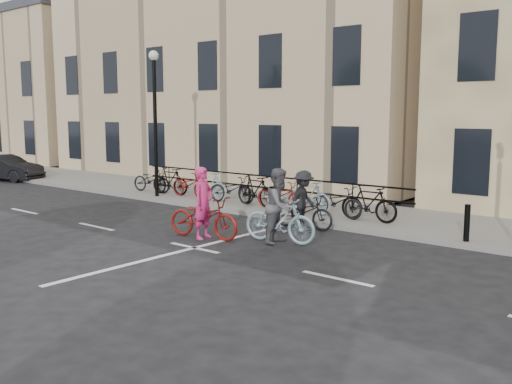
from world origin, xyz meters
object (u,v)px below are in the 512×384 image
Objects in this scene: cyclist_pink at (204,214)px; cyclist_grey at (280,213)px; parked_car at (5,168)px; cyclist_dark at (303,206)px; lamp_post at (155,105)px.

cyclist_grey is at bearing -74.53° from cyclist_pink.
cyclist_dark is at bearing -110.71° from parked_car.
lamp_post is 10.66m from parked_car.
lamp_post reaches higher than cyclist_grey.
lamp_post is at bearing 77.27° from cyclist_dark.
lamp_post reaches higher than cyclist_pink.
lamp_post is 2.63× the size of cyclist_grey.
cyclist_pink is 2.94m from cyclist_dark.
cyclist_grey is at bearing -116.41° from parked_car.
cyclist_grey reaches higher than cyclist_pink.
cyclist_dark is (7.18, -0.84, -2.84)m from lamp_post.
cyclist_grey is 1.06× the size of cyclist_dark.
cyclist_dark is (-0.55, 1.81, -0.11)m from cyclist_grey.
cyclist_pink is 1.14× the size of cyclist_dark.
lamp_post is 2.43× the size of cyclist_pink.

